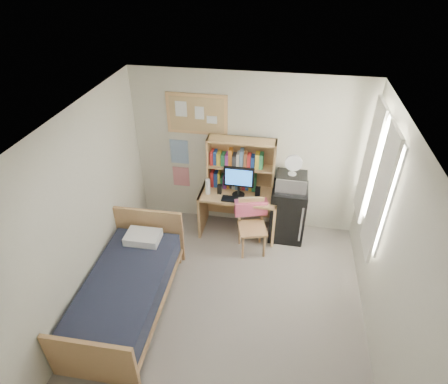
% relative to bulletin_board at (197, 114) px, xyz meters
% --- Properties ---
extents(floor, '(3.60, 4.20, 0.02)m').
position_rel_bulletin_board_xyz_m(floor, '(0.78, -2.08, -1.93)').
color(floor, gray).
rests_on(floor, ground).
extents(ceiling, '(3.60, 4.20, 0.02)m').
position_rel_bulletin_board_xyz_m(ceiling, '(0.78, -2.08, 0.68)').
color(ceiling, white).
rests_on(ceiling, wall_back).
extents(wall_back, '(3.60, 0.04, 2.60)m').
position_rel_bulletin_board_xyz_m(wall_back, '(0.78, 0.02, -0.62)').
color(wall_back, beige).
rests_on(wall_back, floor).
extents(wall_left, '(0.04, 4.20, 2.60)m').
position_rel_bulletin_board_xyz_m(wall_left, '(-1.02, -2.08, -0.62)').
color(wall_left, beige).
rests_on(wall_left, floor).
extents(wall_right, '(0.04, 4.20, 2.60)m').
position_rel_bulletin_board_xyz_m(wall_right, '(2.58, -2.08, -0.62)').
color(wall_right, beige).
rests_on(wall_right, floor).
extents(window_unit, '(0.10, 1.40, 1.70)m').
position_rel_bulletin_board_xyz_m(window_unit, '(2.53, -0.88, -0.32)').
color(window_unit, white).
rests_on(window_unit, wall_right).
extents(curtain_left, '(0.04, 0.55, 1.70)m').
position_rel_bulletin_board_xyz_m(curtain_left, '(2.50, -1.28, -0.32)').
color(curtain_left, white).
rests_on(curtain_left, wall_right).
extents(curtain_right, '(0.04, 0.55, 1.70)m').
position_rel_bulletin_board_xyz_m(curtain_right, '(2.50, -0.48, -0.32)').
color(curtain_right, white).
rests_on(curtain_right, wall_right).
extents(bulletin_board, '(0.94, 0.03, 0.64)m').
position_rel_bulletin_board_xyz_m(bulletin_board, '(0.00, 0.00, 0.00)').
color(bulletin_board, tan).
rests_on(bulletin_board, wall_back).
extents(poster_wave, '(0.30, 0.01, 0.42)m').
position_rel_bulletin_board_xyz_m(poster_wave, '(-0.32, 0.01, -0.67)').
color(poster_wave, '#27619F').
rests_on(poster_wave, wall_back).
extents(poster_japan, '(0.28, 0.01, 0.36)m').
position_rel_bulletin_board_xyz_m(poster_japan, '(-0.32, 0.01, -1.14)').
color(poster_japan, red).
rests_on(poster_japan, wall_back).
extents(desk, '(1.24, 0.63, 0.77)m').
position_rel_bulletin_board_xyz_m(desk, '(0.71, -0.31, -1.53)').
color(desk, '#E0AD6D').
rests_on(desk, floor).
extents(desk_chair, '(0.55, 0.55, 0.90)m').
position_rel_bulletin_board_xyz_m(desk_chair, '(0.99, -0.75, -1.47)').
color(desk_chair, tan).
rests_on(desk_chair, floor).
extents(mini_fridge, '(0.55, 0.55, 0.93)m').
position_rel_bulletin_board_xyz_m(mini_fridge, '(1.50, -0.28, -1.46)').
color(mini_fridge, black).
rests_on(mini_fridge, floor).
extents(bed, '(1.01, 1.98, 0.54)m').
position_rel_bulletin_board_xyz_m(bed, '(-0.50, -2.15, -1.65)').
color(bed, black).
rests_on(bed, floor).
extents(hutch, '(1.06, 0.28, 0.86)m').
position_rel_bulletin_board_xyz_m(hutch, '(0.71, -0.16, -0.72)').
color(hutch, '#E0AD6D').
rests_on(hutch, desk).
extents(monitor, '(0.47, 0.04, 0.50)m').
position_rel_bulletin_board_xyz_m(monitor, '(0.71, -0.37, -0.90)').
color(monitor, black).
rests_on(monitor, desk).
extents(keyboard, '(0.48, 0.16, 0.02)m').
position_rel_bulletin_board_xyz_m(keyboard, '(0.71, -0.51, -1.14)').
color(keyboard, black).
rests_on(keyboard, desk).
extents(speaker_left, '(0.07, 0.07, 0.16)m').
position_rel_bulletin_board_xyz_m(speaker_left, '(0.41, -0.37, -1.07)').
color(speaker_left, black).
rests_on(speaker_left, desk).
extents(speaker_right, '(0.07, 0.07, 0.18)m').
position_rel_bulletin_board_xyz_m(speaker_right, '(1.01, -0.38, -1.06)').
color(speaker_right, black).
rests_on(speaker_right, desk).
extents(water_bottle, '(0.08, 0.08, 0.26)m').
position_rel_bulletin_board_xyz_m(water_bottle, '(0.23, -0.41, -1.02)').
color(water_bottle, white).
rests_on(water_bottle, desk).
extents(hoodie, '(0.52, 0.28, 0.24)m').
position_rel_bulletin_board_xyz_m(hoodie, '(0.93, -0.56, -1.22)').
color(hoodie, '#DC5372').
rests_on(hoodie, desk_chair).
extents(microwave, '(0.46, 0.36, 0.27)m').
position_rel_bulletin_board_xyz_m(microwave, '(1.50, -0.30, -0.86)').
color(microwave, '#B4B4B9').
rests_on(microwave, mini_fridge).
extents(desk_fan, '(0.26, 0.26, 0.31)m').
position_rel_bulletin_board_xyz_m(desk_fan, '(1.50, -0.30, -0.57)').
color(desk_fan, white).
rests_on(desk_fan, microwave).
extents(pillow, '(0.49, 0.34, 0.12)m').
position_rel_bulletin_board_xyz_m(pillow, '(-0.51, -1.40, -1.32)').
color(pillow, white).
rests_on(pillow, bed).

